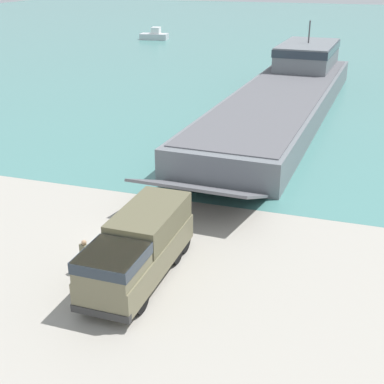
{
  "coord_description": "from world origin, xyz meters",
  "views": [
    {
      "loc": [
        10.44,
        -21.9,
        12.98
      ],
      "look_at": [
        2.36,
        2.49,
        2.01
      ],
      "focal_mm": 50.0,
      "sensor_mm": 36.0,
      "label": 1
    }
  ],
  "objects": [
    {
      "name": "landing_craft",
      "position": [
        3.1,
        29.71,
        1.75
      ],
      "size": [
        9.66,
        44.1,
        7.3
      ],
      "rotation": [
        0.0,
        0.0,
        -0.04
      ],
      "color": "slate",
      "rests_on": "ground_plane"
    },
    {
      "name": "water_surface",
      "position": [
        0.0,
        95.57,
        0.0
      ],
      "size": [
        240.0,
        180.0,
        0.01
      ],
      "primitive_type": "cube",
      "color": "#477F7A",
      "rests_on": "ground_plane"
    },
    {
      "name": "soldier_on_ramp",
      "position": [
        -0.69,
        -3.56,
        1.0
      ],
      "size": [
        0.49,
        0.37,
        1.73
      ],
      "rotation": [
        0.0,
        0.0,
        4.39
      ],
      "color": "#6B664C",
      "rests_on": "ground_plane"
    },
    {
      "name": "ground_plane",
      "position": [
        0.0,
        0.0,
        0.0
      ],
      "size": [
        240.0,
        240.0,
        0.0
      ],
      "primitive_type": "plane",
      "color": "#9E998E"
    },
    {
      "name": "military_truck",
      "position": [
        1.75,
        -3.12,
        1.57
      ],
      "size": [
        2.58,
        7.57,
        2.88
      ],
      "rotation": [
        0.0,
        0.0,
        -1.58
      ],
      "color": "#6B664C",
      "rests_on": "ground_plane"
    },
    {
      "name": "moored_boat_b",
      "position": [
        -28.62,
        73.77,
        0.74
      ],
      "size": [
        5.36,
        3.29,
        2.23
      ],
      "rotation": [
        0.0,
        0.0,
        1.71
      ],
      "color": "#B7BABF",
      "rests_on": "ground_plane"
    },
    {
      "name": "moored_boat_a",
      "position": [
        4.25,
        54.94,
        0.44
      ],
      "size": [
        5.36,
        5.8,
        1.31
      ],
      "rotation": [
        0.0,
        0.0,
        0.67
      ],
      "color": "#2D7060",
      "rests_on": "ground_plane"
    }
  ]
}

